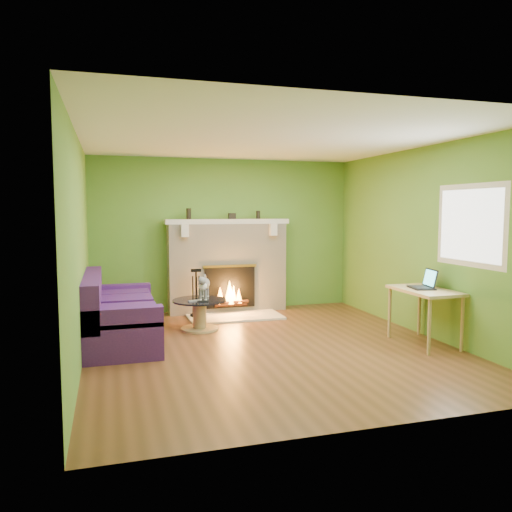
% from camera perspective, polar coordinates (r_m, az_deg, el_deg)
% --- Properties ---
extents(floor, '(5.00, 5.00, 0.00)m').
position_cam_1_polar(floor, '(6.45, 1.54, -10.30)').
color(floor, '#573218').
rests_on(floor, ground).
extents(ceiling, '(5.00, 5.00, 0.00)m').
position_cam_1_polar(ceiling, '(6.27, 1.60, 13.22)').
color(ceiling, white).
rests_on(ceiling, wall_back).
extents(wall_back, '(5.00, 0.00, 5.00)m').
position_cam_1_polar(wall_back, '(8.64, -3.58, 2.40)').
color(wall_back, '#53842B').
rests_on(wall_back, floor).
extents(wall_front, '(5.00, 0.00, 5.00)m').
position_cam_1_polar(wall_front, '(3.94, 12.92, -1.18)').
color(wall_front, '#53842B').
rests_on(wall_front, floor).
extents(wall_left, '(0.00, 5.00, 5.00)m').
position_cam_1_polar(wall_left, '(5.93, -19.57, 0.79)').
color(wall_left, '#53842B').
rests_on(wall_left, floor).
extents(wall_right, '(0.00, 5.00, 5.00)m').
position_cam_1_polar(wall_right, '(7.25, 18.74, 1.58)').
color(wall_right, '#53842B').
rests_on(wall_right, floor).
extents(window_frame, '(0.00, 1.20, 1.20)m').
position_cam_1_polar(window_frame, '(6.52, 23.30, 3.24)').
color(window_frame, silver).
rests_on(window_frame, wall_right).
extents(window_pane, '(0.00, 1.06, 1.06)m').
position_cam_1_polar(window_pane, '(6.51, 23.25, 3.24)').
color(window_pane, white).
rests_on(window_pane, wall_right).
extents(fireplace, '(2.10, 0.46, 1.58)m').
position_cam_1_polar(fireplace, '(8.50, -3.28, -1.21)').
color(fireplace, beige).
rests_on(fireplace, floor).
extents(hearth, '(1.50, 0.75, 0.03)m').
position_cam_1_polar(hearth, '(8.13, -2.42, -6.92)').
color(hearth, beige).
rests_on(hearth, floor).
extents(mantel, '(2.10, 0.28, 0.08)m').
position_cam_1_polar(mantel, '(8.43, -3.28, 3.97)').
color(mantel, beige).
rests_on(mantel, fireplace).
extents(sofa, '(0.91, 2.01, 0.90)m').
position_cam_1_polar(sofa, '(6.83, -15.67, -6.59)').
color(sofa, '#3B175A').
rests_on(sofa, floor).
extents(coffee_table, '(0.78, 0.78, 0.44)m').
position_cam_1_polar(coffee_table, '(7.32, -6.47, -6.42)').
color(coffee_table, tan).
rests_on(coffee_table, floor).
extents(desk, '(0.57, 0.97, 0.72)m').
position_cam_1_polar(desk, '(6.78, 18.72, -4.34)').
color(desk, tan).
rests_on(desk, floor).
extents(cat, '(0.37, 0.62, 0.37)m').
position_cam_1_polar(cat, '(7.31, -5.95, -3.48)').
color(cat, slate).
rests_on(cat, coffee_table).
extents(remote_silver, '(0.18, 0.09, 0.02)m').
position_cam_1_polar(remote_silver, '(7.15, -7.11, -5.11)').
color(remote_silver, gray).
rests_on(remote_silver, coffee_table).
extents(remote_black, '(0.16, 0.06, 0.02)m').
position_cam_1_polar(remote_black, '(7.11, -6.07, -5.16)').
color(remote_black, black).
rests_on(remote_black, coffee_table).
extents(laptop, '(0.35, 0.39, 0.25)m').
position_cam_1_polar(laptop, '(6.78, 18.39, -2.50)').
color(laptop, black).
rests_on(laptop, desk).
extents(fire_tools, '(0.21, 0.21, 0.77)m').
position_cam_1_polar(fire_tools, '(8.08, -6.84, -4.14)').
color(fire_tools, black).
rests_on(fire_tools, hearth).
extents(mantel_vase_left, '(0.08, 0.08, 0.18)m').
position_cam_1_polar(mantel_vase_left, '(8.33, -7.70, 4.81)').
color(mantel_vase_left, black).
rests_on(mantel_vase_left, mantel).
extents(mantel_vase_right, '(0.07, 0.07, 0.14)m').
position_cam_1_polar(mantel_vase_right, '(8.60, 0.25, 4.74)').
color(mantel_vase_right, black).
rests_on(mantel_vase_right, mantel).
extents(mantel_box, '(0.12, 0.08, 0.10)m').
position_cam_1_polar(mantel_box, '(8.47, -2.76, 4.59)').
color(mantel_box, black).
rests_on(mantel_box, mantel).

